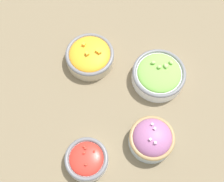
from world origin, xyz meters
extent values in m
plane|color=#75664C|center=(0.00, 0.00, 0.00)|extent=(3.00, 3.00, 0.00)
cylinder|color=white|center=(0.21, -0.02, 0.02)|extent=(0.12, 0.12, 0.03)
torus|color=slate|center=(0.21, -0.02, 0.03)|extent=(0.12, 0.12, 0.01)
ellipsoid|color=red|center=(0.21, -0.02, 0.03)|extent=(0.09, 0.09, 0.02)
ellipsoid|color=red|center=(0.23, -0.01, 0.05)|extent=(0.01, 0.01, 0.01)
ellipsoid|color=red|center=(0.18, -0.03, 0.04)|extent=(0.01, 0.01, 0.01)
ellipsoid|color=red|center=(0.19, 0.00, 0.04)|extent=(0.01, 0.01, 0.01)
ellipsoid|color=red|center=(0.20, -0.02, 0.05)|extent=(0.01, 0.01, 0.01)
ellipsoid|color=red|center=(0.19, -0.02, 0.05)|extent=(0.01, 0.01, 0.01)
cylinder|color=beige|center=(-0.10, -0.10, 0.02)|extent=(0.15, 0.15, 0.04)
torus|color=slate|center=(-0.10, -0.10, 0.04)|extent=(0.15, 0.15, 0.01)
ellipsoid|color=orange|center=(-0.10, -0.10, 0.04)|extent=(0.13, 0.13, 0.04)
cube|color=#F4A828|center=(-0.10, -0.07, 0.06)|extent=(0.01, 0.01, 0.01)
cube|color=#F4A828|center=(-0.10, -0.07, 0.06)|extent=(0.01, 0.01, 0.01)
cube|color=#F4A828|center=(-0.09, -0.10, 0.06)|extent=(0.01, 0.01, 0.01)
cube|color=#F4A828|center=(-0.11, -0.12, 0.06)|extent=(0.01, 0.01, 0.01)
cube|color=#F4A828|center=(-0.09, -0.10, 0.06)|extent=(0.01, 0.01, 0.01)
cylinder|color=white|center=(-0.09, 0.12, 0.02)|extent=(0.16, 0.16, 0.04)
torus|color=slate|center=(-0.09, 0.12, 0.04)|extent=(0.16, 0.16, 0.01)
ellipsoid|color=#7ABC4C|center=(-0.09, 0.12, 0.04)|extent=(0.13, 0.13, 0.03)
ellipsoid|color=#99D166|center=(-0.10, 0.12, 0.06)|extent=(0.02, 0.02, 0.01)
ellipsoid|color=#99D166|center=(-0.10, 0.14, 0.06)|extent=(0.01, 0.01, 0.01)
ellipsoid|color=#99D166|center=(-0.12, 0.15, 0.06)|extent=(0.02, 0.02, 0.01)
ellipsoid|color=#99D166|center=(-0.11, 0.10, 0.06)|extent=(0.01, 0.02, 0.01)
ellipsoid|color=#99D166|center=(-0.11, 0.13, 0.06)|extent=(0.02, 0.02, 0.01)
cylinder|color=#B2C1CC|center=(0.11, 0.14, 0.02)|extent=(0.13, 0.13, 0.04)
torus|color=#997A4C|center=(0.11, 0.14, 0.04)|extent=(0.13, 0.13, 0.01)
ellipsoid|color=#9E5B8E|center=(0.11, 0.14, 0.04)|extent=(0.11, 0.11, 0.06)
cube|color=#C699C1|center=(0.13, 0.15, 0.08)|extent=(0.01, 0.01, 0.01)
cube|color=#C699C1|center=(0.08, 0.13, 0.07)|extent=(0.01, 0.01, 0.01)
cube|color=#C699C1|center=(0.13, 0.14, 0.08)|extent=(0.01, 0.01, 0.01)
cube|color=#C699C1|center=(0.09, 0.14, 0.08)|extent=(0.01, 0.01, 0.01)
camera|label=1|loc=(0.34, 0.09, 0.87)|focal=50.00mm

